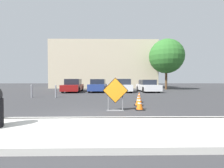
{
  "coord_description": "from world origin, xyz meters",
  "views": [
    {
      "loc": [
        0.85,
        -4.8,
        1.34
      ],
      "look_at": [
        1.12,
        12.25,
        0.9
      ],
      "focal_mm": 24.0,
      "sensor_mm": 36.0,
      "label": 1
    }
  ],
  "objects_px": {
    "traffic_cone_third": "(139,97)",
    "bollard_second": "(32,91)",
    "parked_car_third": "(123,86)",
    "traffic_cone_second": "(138,100)",
    "bollard_nearest": "(56,91)",
    "road_closed_sign": "(115,93)",
    "traffic_cone_nearest": "(140,103)",
    "parked_car_fourth": "(147,86)",
    "parked_car_nearest": "(73,86)",
    "parked_car_second": "(98,86)"
  },
  "relations": [
    {
      "from": "traffic_cone_third",
      "to": "parked_car_nearest",
      "type": "height_order",
      "value": "parked_car_nearest"
    },
    {
      "from": "traffic_cone_third",
      "to": "bollard_nearest",
      "type": "distance_m",
      "value": 6.46
    },
    {
      "from": "bollard_nearest",
      "to": "parked_car_second",
      "type": "bearing_deg",
      "value": 63.73
    },
    {
      "from": "traffic_cone_third",
      "to": "parked_car_second",
      "type": "height_order",
      "value": "parked_car_second"
    },
    {
      "from": "road_closed_sign",
      "to": "parked_car_third",
      "type": "xyz_separation_m",
      "value": [
        1.31,
        10.69,
        -0.1
      ]
    },
    {
      "from": "traffic_cone_third",
      "to": "bollard_second",
      "type": "xyz_separation_m",
      "value": [
        -7.77,
        2.56,
        0.21
      ]
    },
    {
      "from": "road_closed_sign",
      "to": "bollard_nearest",
      "type": "xyz_separation_m",
      "value": [
        -4.4,
        5.04,
        -0.26
      ]
    },
    {
      "from": "traffic_cone_nearest",
      "to": "traffic_cone_third",
      "type": "distance_m",
      "value": 2.31
    },
    {
      "from": "traffic_cone_second",
      "to": "bollard_second",
      "type": "xyz_separation_m",
      "value": [
        -7.5,
        3.72,
        0.23
      ]
    },
    {
      "from": "road_closed_sign",
      "to": "traffic_cone_second",
      "type": "xyz_separation_m",
      "value": [
        1.26,
        1.32,
        -0.49
      ]
    },
    {
      "from": "road_closed_sign",
      "to": "parked_car_second",
      "type": "height_order",
      "value": "same"
    },
    {
      "from": "parked_car_fourth",
      "to": "bollard_nearest",
      "type": "distance_m",
      "value": 10.47
    },
    {
      "from": "bollard_second",
      "to": "parked_car_fourth",
      "type": "bearing_deg",
      "value": 29.76
    },
    {
      "from": "parked_car_fourth",
      "to": "parked_car_nearest",
      "type": "bearing_deg",
      "value": -1.09
    },
    {
      "from": "parked_car_fourth",
      "to": "road_closed_sign",
      "type": "bearing_deg",
      "value": 67.3
    },
    {
      "from": "traffic_cone_nearest",
      "to": "parked_car_second",
      "type": "xyz_separation_m",
      "value": [
        -2.69,
        10.54,
        0.39
      ]
    },
    {
      "from": "traffic_cone_second",
      "to": "parked_car_third",
      "type": "xyz_separation_m",
      "value": [
        0.05,
        9.37,
        0.39
      ]
    },
    {
      "from": "road_closed_sign",
      "to": "traffic_cone_second",
      "type": "height_order",
      "value": "road_closed_sign"
    },
    {
      "from": "traffic_cone_second",
      "to": "traffic_cone_third",
      "type": "distance_m",
      "value": 1.19
    },
    {
      "from": "traffic_cone_nearest",
      "to": "parked_car_third",
      "type": "relative_size",
      "value": 0.15
    },
    {
      "from": "parked_car_second",
      "to": "parked_car_fourth",
      "type": "relative_size",
      "value": 0.87
    },
    {
      "from": "parked_car_nearest",
      "to": "parked_car_third",
      "type": "bearing_deg",
      "value": 175.28
    },
    {
      "from": "traffic_cone_second",
      "to": "bollard_second",
      "type": "height_order",
      "value": "bollard_second"
    },
    {
      "from": "traffic_cone_third",
      "to": "bollard_second",
      "type": "relative_size",
      "value": 0.64
    },
    {
      "from": "traffic_cone_nearest",
      "to": "bollard_second",
      "type": "xyz_separation_m",
      "value": [
        -7.34,
        4.83,
        0.23
      ]
    },
    {
      "from": "traffic_cone_nearest",
      "to": "road_closed_sign",
      "type": "bearing_deg",
      "value": -169.22
    },
    {
      "from": "traffic_cone_second",
      "to": "parked_car_second",
      "type": "relative_size",
      "value": 0.15
    },
    {
      "from": "parked_car_second",
      "to": "parked_car_fourth",
      "type": "distance_m",
      "value": 5.79
    },
    {
      "from": "road_closed_sign",
      "to": "parked_car_fourth",
      "type": "relative_size",
      "value": 0.31
    },
    {
      "from": "traffic_cone_nearest",
      "to": "traffic_cone_second",
      "type": "height_order",
      "value": "traffic_cone_nearest"
    },
    {
      "from": "traffic_cone_second",
      "to": "parked_car_second",
      "type": "distance_m",
      "value": 9.86
    },
    {
      "from": "parked_car_nearest",
      "to": "parked_car_third",
      "type": "distance_m",
      "value": 5.79
    },
    {
      "from": "parked_car_fourth",
      "to": "bollard_nearest",
      "type": "xyz_separation_m",
      "value": [
        -8.6,
        -5.97,
        -0.13
      ]
    },
    {
      "from": "parked_car_third",
      "to": "traffic_cone_nearest",
      "type": "bearing_deg",
      "value": 91.37
    },
    {
      "from": "traffic_cone_nearest",
      "to": "parked_car_third",
      "type": "bearing_deg",
      "value": 88.89
    },
    {
      "from": "bollard_nearest",
      "to": "parked_car_third",
      "type": "bearing_deg",
      "value": 44.69
    },
    {
      "from": "parked_car_third",
      "to": "parked_car_nearest",
      "type": "bearing_deg",
      "value": 0.38
    },
    {
      "from": "road_closed_sign",
      "to": "traffic_cone_nearest",
      "type": "height_order",
      "value": "road_closed_sign"
    },
    {
      "from": "parked_car_third",
      "to": "traffic_cone_second",
      "type": "bearing_deg",
      "value": 92.18
    },
    {
      "from": "road_closed_sign",
      "to": "bollard_nearest",
      "type": "height_order",
      "value": "road_closed_sign"
    },
    {
      "from": "road_closed_sign",
      "to": "parked_car_nearest",
      "type": "bearing_deg",
      "value": 112.31
    },
    {
      "from": "parked_car_nearest",
      "to": "bollard_nearest",
      "type": "relative_size",
      "value": 4.78
    },
    {
      "from": "traffic_cone_second",
      "to": "traffic_cone_third",
      "type": "bearing_deg",
      "value": 76.85
    },
    {
      "from": "parked_car_second",
      "to": "bollard_second",
      "type": "height_order",
      "value": "parked_car_second"
    },
    {
      "from": "parked_car_second",
      "to": "parked_car_fourth",
      "type": "xyz_separation_m",
      "value": [
        5.78,
        0.26,
        -0.04
      ]
    },
    {
      "from": "bollard_nearest",
      "to": "parked_car_nearest",
      "type": "bearing_deg",
      "value": 90.74
    },
    {
      "from": "parked_car_second",
      "to": "parked_car_third",
      "type": "xyz_separation_m",
      "value": [
        2.89,
        -0.06,
        -0.0
      ]
    },
    {
      "from": "bollard_second",
      "to": "bollard_nearest",
      "type": "bearing_deg",
      "value": 0.0
    },
    {
      "from": "traffic_cone_third",
      "to": "bollard_nearest",
      "type": "xyz_separation_m",
      "value": [
        -5.93,
        2.56,
        0.21
      ]
    },
    {
      "from": "parked_car_nearest",
      "to": "bollard_nearest",
      "type": "xyz_separation_m",
      "value": [
        0.08,
        -5.86,
        -0.16
      ]
    }
  ]
}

